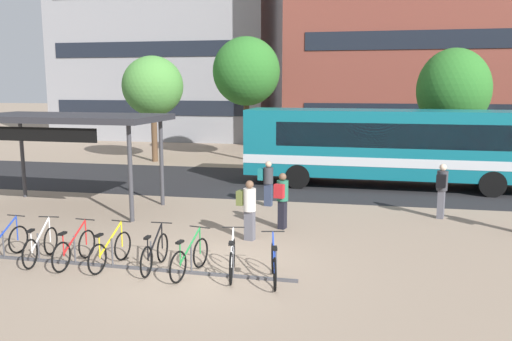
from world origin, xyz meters
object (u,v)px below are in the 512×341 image
at_px(parked_bicycle_white_1, 41,246).
at_px(street_tree_2, 454,90).
at_px(parked_bicycle_red_2, 74,249).
at_px(parked_bicycle_yellow_3, 110,251).
at_px(city_bus, 390,145).
at_px(street_tree_1, 246,72).
at_px(parked_bicycle_white_6, 232,259).
at_px(parked_bicycle_blue_7, 274,264).
at_px(transit_shelter, 68,121).
at_px(parked_bicycle_green_5, 190,258).
at_px(parked_bicycle_black_4, 155,253).
at_px(commuter_teal_pack_1, 267,180).
at_px(parked_bicycle_blue_0, 3,244).
at_px(commuter_black_pack_0, 442,187).
at_px(commuter_red_pack_3, 282,197).
at_px(commuter_olive_pack_2, 248,206).
at_px(street_tree_0, 153,86).

height_order(parked_bicycle_white_1, street_tree_2, street_tree_2).
relative_size(parked_bicycle_red_2, parked_bicycle_yellow_3, 1.00).
bearing_deg(city_bus, parked_bicycle_yellow_3, 60.00).
bearing_deg(street_tree_1, parked_bicycle_white_6, -78.64).
relative_size(parked_bicycle_blue_7, transit_shelter, 0.26).
bearing_deg(parked_bicycle_green_5, street_tree_2, -15.86).
relative_size(parked_bicycle_black_4, commuter_teal_pack_1, 1.08).
height_order(parked_bicycle_blue_0, parked_bicycle_green_5, same).
distance_m(parked_bicycle_blue_7, commuter_black_pack_0, 7.73).
relative_size(parked_bicycle_blue_7, street_tree_1, 0.25).
bearing_deg(street_tree_2, commuter_red_pack_3, -119.06).
distance_m(parked_bicycle_red_2, parked_bicycle_black_4, 1.98).
distance_m(parked_bicycle_black_4, transit_shelter, 7.72).
bearing_deg(street_tree_1, parked_bicycle_green_5, -81.62).
distance_m(commuter_teal_pack_1, commuter_red_pack_3, 3.01).
xyz_separation_m(parked_bicycle_white_6, commuter_teal_pack_1, (-0.43, 6.87, 0.53)).
height_order(parked_bicycle_red_2, commuter_red_pack_3, commuter_red_pack_3).
height_order(commuter_black_pack_0, street_tree_2, street_tree_2).
distance_m(parked_bicycle_white_6, transit_shelter, 9.08).
height_order(commuter_olive_pack_2, street_tree_0, street_tree_0).
bearing_deg(commuter_olive_pack_2, transit_shelter, 172.65).
xyz_separation_m(parked_bicycle_black_4, parked_bicycle_green_5, (0.90, -0.18, 0.00)).
bearing_deg(commuter_red_pack_3, city_bus, -11.72).
height_order(parked_bicycle_blue_7, street_tree_2, street_tree_2).
xyz_separation_m(parked_bicycle_red_2, commuter_teal_pack_1, (3.40, 6.90, 0.53)).
xyz_separation_m(parked_bicycle_red_2, street_tree_2, (10.86, 15.78, 3.59)).
height_order(parked_bicycle_red_2, commuter_teal_pack_1, commuter_teal_pack_1).
bearing_deg(parked_bicycle_yellow_3, street_tree_1, 9.33).
bearing_deg(city_bus, parked_bicycle_blue_0, 50.78).
xyz_separation_m(parked_bicycle_black_4, street_tree_2, (8.88, 15.70, 3.59)).
relative_size(transit_shelter, commuter_teal_pack_1, 4.13).
distance_m(parked_bicycle_blue_0, street_tree_2, 20.60).
relative_size(parked_bicycle_red_2, parked_bicycle_white_6, 1.01).
bearing_deg(parked_bicycle_blue_7, city_bus, -26.58).
relative_size(commuter_black_pack_0, street_tree_1, 0.26).
distance_m(parked_bicycle_white_1, parked_bicycle_white_6, 4.75).
relative_size(commuter_black_pack_0, street_tree_2, 0.29).
height_order(parked_bicycle_white_1, street_tree_1, street_tree_1).
bearing_deg(street_tree_2, parked_bicycle_white_1, -126.86).
bearing_deg(transit_shelter, commuter_red_pack_3, -6.59).
bearing_deg(street_tree_0, city_bus, -22.09).
bearing_deg(commuter_teal_pack_1, transit_shelter, -157.14).
height_order(transit_shelter, commuter_red_pack_3, transit_shelter).
height_order(parked_bicycle_white_6, street_tree_1, street_tree_1).
bearing_deg(street_tree_1, commuter_red_pack_3, -73.55).
height_order(city_bus, transit_shelter, transit_shelter).
relative_size(parked_bicycle_red_2, commuter_black_pack_0, 0.98).
xyz_separation_m(parked_bicycle_black_4, commuter_red_pack_3, (2.36, 3.96, 0.58)).
distance_m(parked_bicycle_black_4, parked_bicycle_white_6, 1.85).
relative_size(parked_bicycle_blue_0, parked_bicycle_green_5, 1.01).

